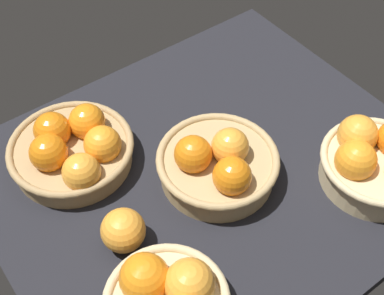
% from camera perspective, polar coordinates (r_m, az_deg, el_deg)
% --- Properties ---
extents(market_tray, '(0.84, 0.72, 0.03)m').
position_cam_1_polar(market_tray, '(1.06, 1.92, -2.79)').
color(market_tray, black).
rests_on(market_tray, ground).
extents(basket_center, '(0.23, 0.23, 0.11)m').
position_cam_1_polar(basket_center, '(1.00, 2.60, -1.83)').
color(basket_center, tan).
rests_on(basket_center, market_tray).
extents(basket_far_left, '(0.22, 0.22, 0.12)m').
position_cam_1_polar(basket_far_left, '(1.06, 19.21, -1.41)').
color(basket_far_left, '#D3BC8C').
rests_on(basket_far_left, market_tray).
extents(basket_near_right, '(0.25, 0.25, 0.10)m').
position_cam_1_polar(basket_near_right, '(1.05, -12.67, -0.16)').
color(basket_near_right, tan).
rests_on(basket_near_right, market_tray).
extents(loose_orange_front_gap, '(0.08, 0.08, 0.08)m').
position_cam_1_polar(loose_orange_front_gap, '(0.93, -7.40, -8.81)').
color(loose_orange_front_gap, '#F49E33').
rests_on(loose_orange_front_gap, market_tray).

